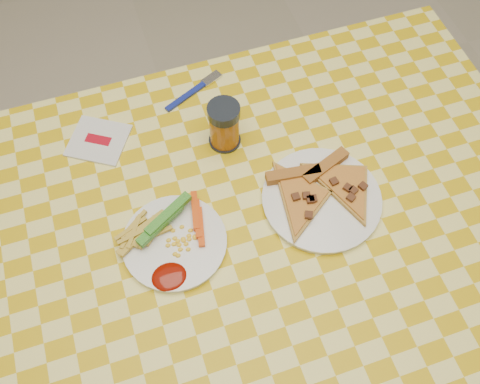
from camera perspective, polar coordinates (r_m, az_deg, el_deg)
name	(u,v)px	position (r m, az deg, el deg)	size (l,w,h in m)	color
ground	(244,330)	(1.76, 0.44, -14.55)	(8.00, 8.00, 0.00)	beige
table	(246,241)	(1.11, 0.68, -5.22)	(1.28, 0.88, 0.76)	silver
plate_left	(175,243)	(1.03, -6.97, -5.42)	(0.20, 0.20, 0.01)	white
plate_right	(321,200)	(1.08, 8.67, -0.81)	(0.23, 0.23, 0.01)	white
fries_veggies	(167,233)	(1.02, -7.76, -4.36)	(0.20, 0.18, 0.04)	gold
pizza_slices	(320,189)	(1.07, 8.56, 0.31)	(0.28, 0.25, 0.02)	#BF833A
drink_glass	(224,125)	(1.11, -1.70, 7.11)	(0.07, 0.07, 0.11)	black
napkin	(98,140)	(1.19, -14.87, 5.34)	(0.16, 0.15, 0.01)	silver
fork	(194,90)	(1.23, -4.89, 10.75)	(0.15, 0.08, 0.01)	navy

